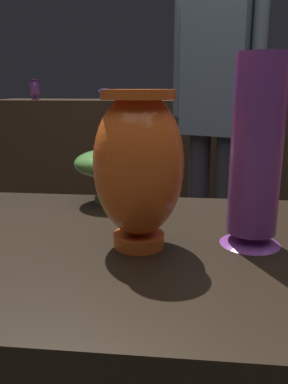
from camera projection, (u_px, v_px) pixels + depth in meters
The scene contains 9 objects.
back_display_shelf at pixel (176, 168), 2.93m from camera, with size 2.60×0.40×0.99m.
vase_centerpiece at pixel (139, 165), 0.69m from camera, with size 0.16×0.16×0.28m.
vase_left_accent at pixel (256, 157), 0.69m from camera, with size 0.11×0.11×0.34m.
vase_right_accent at pixel (105, 165), 0.98m from camera, with size 0.15×0.15×0.13m.
shelf_vase_far_left at pixel (35, 88), 2.88m from camera, with size 0.08×0.08×0.14m.
shelf_vase_right at pixel (255, 87), 2.69m from camera, with size 0.06×0.06×0.19m.
shelf_vase_center at pixel (178, 87), 2.83m from camera, with size 0.06×0.06×0.18m.
shelf_vase_left at pixel (105, 92), 2.82m from camera, with size 0.10×0.10×0.08m.
visitor_center_back at pixel (216, 101), 1.98m from camera, with size 0.43×0.30×1.71m.
Camera 1 is at (0.06, -0.69, 1.08)m, focal length 37.09 mm.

